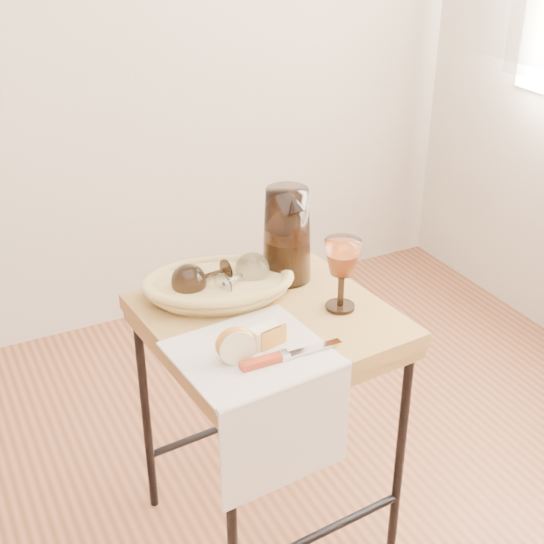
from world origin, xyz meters
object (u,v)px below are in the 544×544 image
goblet_lying_b (240,276)px  table_knife (288,354)px  side_table (269,427)px  apple_half (235,343)px  pitcher (287,235)px  goblet_lying_a (205,276)px  wine_goblet (342,275)px  bread_basket (219,287)px  tea_towel (251,353)px

goblet_lying_b → table_knife: (-0.03, -0.30, -0.04)m
side_table → apple_half: apple_half is taller
pitcher → apple_half: size_ratio=3.30×
goblet_lying_a → apple_half: bearing=72.5°
goblet_lying_a → pitcher: size_ratio=0.50×
goblet_lying_b → wine_goblet: size_ratio=0.77×
bread_basket → goblet_lying_a: (-0.03, 0.01, 0.03)m
tea_towel → table_knife: (0.06, -0.05, 0.01)m
apple_half → goblet_lying_a: bearing=86.3°
goblet_lying_b → pitcher: bearing=-10.8°
goblet_lying_b → apple_half: bearing=-139.8°
tea_towel → pitcher: (0.23, 0.28, 0.12)m
wine_goblet → table_knife: bearing=-147.6°
wine_goblet → apple_half: wine_goblet is taller
bread_basket → table_knife: (0.02, -0.32, -0.01)m
pitcher → tea_towel: bearing=-137.7°
wine_goblet → apple_half: 0.33m
goblet_lying_b → table_knife: goblet_lying_b is taller
bread_basket → goblet_lying_b: 0.06m
side_table → table_knife: 0.41m
goblet_lying_a → goblet_lying_b: 0.09m
side_table → pitcher: size_ratio=2.42×
pitcher → bread_basket: bearing=175.6°
side_table → goblet_lying_b: (-0.02, 0.11, 0.40)m
goblet_lying_a → bread_basket: bearing=146.1°
tea_towel → bread_basket: bearing=76.6°
goblet_lying_a → side_table: bearing=118.1°
tea_towel → apple_half: (-0.04, -0.01, 0.04)m
goblet_lying_b → pitcher: size_ratio=0.49×
apple_half → table_knife: (0.10, -0.05, -0.03)m
side_table → wine_goblet: wine_goblet is taller
tea_towel → apple_half: apple_half is taller
apple_half → goblet_lying_b: bearing=69.5°
goblet_lying_a → tea_towel: bearing=80.6°
bread_basket → apple_half: bearing=-90.9°
bread_basket → wine_goblet: wine_goblet is taller
bread_basket → pitcher: size_ratio=1.16×
bread_basket → pitcher: pitcher is taller
goblet_lying_b → table_knife: 0.31m
wine_goblet → goblet_lying_a: bearing=143.1°
goblet_lying_a → wine_goblet: wine_goblet is taller
side_table → wine_goblet: bearing=-19.2°
table_knife → pitcher: bearing=63.3°
tea_towel → goblet_lying_b: (0.09, 0.25, 0.05)m
table_knife → apple_half: bearing=156.2°
bread_basket → wine_goblet: bearing=-22.5°
side_table → pitcher: 0.50m
tea_towel → goblet_lying_a: (0.01, 0.28, 0.05)m
bread_basket → goblet_lying_b: (0.05, -0.02, 0.03)m
side_table → goblet_lying_b: 0.41m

